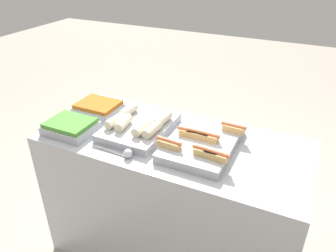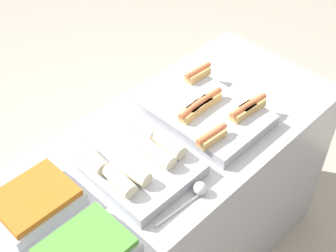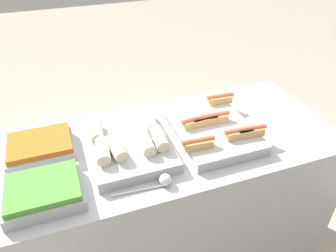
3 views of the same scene
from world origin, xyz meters
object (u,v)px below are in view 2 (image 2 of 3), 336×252
object	(u,v)px
tray_wraps	(133,160)
tray_side_front	(86,252)
tray_side_back	(35,201)
serving_spoon_near	(197,192)
tray_hotdogs	(205,110)

from	to	relation	value
tray_wraps	tray_side_front	bearing A→B (deg)	-153.81
tray_wraps	tray_side_back	bearing A→B (deg)	164.71
tray_side_back	serving_spoon_near	xyz separation A→B (m)	(0.42, -0.35, -0.01)
tray_wraps	serving_spoon_near	size ratio (longest dim) A/B	1.94
tray_hotdogs	tray_side_front	size ratio (longest dim) A/B	1.83
tray_hotdogs	tray_side_front	distance (m)	0.77
tray_hotdogs	serving_spoon_near	distance (m)	0.41
tray_hotdogs	tray_side_back	distance (m)	0.76
tray_wraps	tray_side_back	distance (m)	0.37
tray_hotdogs	tray_side_front	world-z (taller)	tray_hotdogs
tray_side_front	serving_spoon_near	distance (m)	0.43
tray_wraps	tray_side_back	size ratio (longest dim) A/B	1.65
serving_spoon_near	tray_side_front	bearing A→B (deg)	169.49
tray_wraps	serving_spoon_near	world-z (taller)	tray_wraps
tray_side_front	tray_wraps	bearing A→B (deg)	26.19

